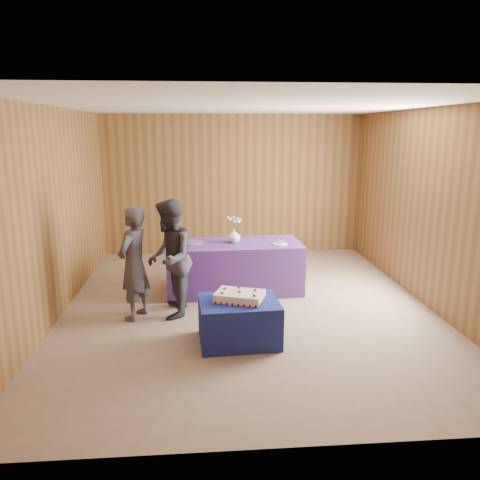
{
  "coord_description": "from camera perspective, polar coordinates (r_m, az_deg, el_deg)",
  "views": [
    {
      "loc": [
        -0.6,
        -6.11,
        2.4
      ],
      "look_at": [
        -0.09,
        0.1,
        0.93
      ],
      "focal_mm": 35.0,
      "sensor_mm": 36.0,
      "label": 1
    }
  ],
  "objects": [
    {
      "name": "flower_spray",
      "position": [
        6.96,
        -0.76,
        2.51
      ],
      "size": [
        0.22,
        0.22,
        0.17
      ],
      "color": "#2F5E25",
      "rests_on": "vase"
    },
    {
      "name": "cake_table",
      "position": [
        5.47,
        -0.13,
        -9.88
      ],
      "size": [
        0.94,
        0.75,
        0.5
      ],
      "primitive_type": "cube",
      "rotation": [
        0.0,
        0.0,
        0.06
      ],
      "color": "navy",
      "rests_on": "ground"
    },
    {
      "name": "cake_slice",
      "position": [
        6.92,
        4.92,
        -0.21
      ],
      "size": [
        0.08,
        0.07,
        0.08
      ],
      "rotation": [
        0.0,
        0.0,
        -0.23
      ],
      "color": "white",
      "rests_on": "plate"
    },
    {
      "name": "vase",
      "position": [
        7.01,
        -0.76,
        0.53
      ],
      "size": [
        0.2,
        0.2,
        0.21
      ],
      "primitive_type": "imported",
      "rotation": [
        0.0,
        0.0,
        0.01
      ],
      "color": "silver",
      "rests_on": "serving_table"
    },
    {
      "name": "plate",
      "position": [
        6.93,
        4.92,
        -0.5
      ],
      "size": [
        0.25,
        0.25,
        0.01
      ],
      "primitive_type": "cylinder",
      "rotation": [
        0.0,
        0.0,
        -0.18
      ],
      "color": "white",
      "rests_on": "serving_table"
    },
    {
      "name": "guest_left",
      "position": [
        6.14,
        -12.83,
        -2.81
      ],
      "size": [
        0.54,
        0.63,
        1.47
      ],
      "primitive_type": "imported",
      "rotation": [
        0.0,
        0.0,
        -2.0
      ],
      "color": "#3B3A45",
      "rests_on": "ground"
    },
    {
      "name": "sheet_cake",
      "position": [
        5.38,
        -0.05,
        -6.86
      ],
      "size": [
        0.65,
        0.54,
        0.13
      ],
      "rotation": [
        0.0,
        0.0,
        -0.35
      ],
      "color": "white",
      "rests_on": "cake_table"
    },
    {
      "name": "serving_table",
      "position": [
        7.11,
        -0.73,
        -3.29
      ],
      "size": [
        2.04,
        0.98,
        0.75
      ],
      "primitive_type": "cube",
      "rotation": [
        0.0,
        0.0,
        0.04
      ],
      "color": "#572F83",
      "rests_on": "ground"
    },
    {
      "name": "ground",
      "position": [
        6.6,
        0.88,
        -8.07
      ],
      "size": [
        6.0,
        6.0,
        0.0
      ],
      "primitive_type": "plane",
      "color": "gray",
      "rests_on": "ground"
    },
    {
      "name": "guest_right",
      "position": [
        6.12,
        -8.6,
        -2.27
      ],
      "size": [
        0.6,
        0.76,
        1.55
      ],
      "primitive_type": "imported",
      "rotation": [
        0.0,
        0.0,
        -1.59
      ],
      "color": "#302E38",
      "rests_on": "ground"
    },
    {
      "name": "room_shell",
      "position": [
        6.17,
        0.94,
        7.72
      ],
      "size": [
        5.04,
        6.04,
        2.72
      ],
      "color": "brown",
      "rests_on": "ground"
    },
    {
      "name": "knife",
      "position": [
        6.86,
        5.34,
        -0.68
      ],
      "size": [
        0.26,
        0.05,
        0.0
      ],
      "primitive_type": "cube",
      "rotation": [
        0.0,
        0.0,
        -0.11
      ],
      "color": "silver",
      "rests_on": "serving_table"
    },
    {
      "name": "platter",
      "position": [
        7.03,
        -5.95,
        -0.28
      ],
      "size": [
        0.42,
        0.42,
        0.02
      ],
      "primitive_type": "cylinder",
      "rotation": [
        0.0,
        0.0,
        0.32
      ],
      "color": "#704E9C",
      "rests_on": "serving_table"
    }
  ]
}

